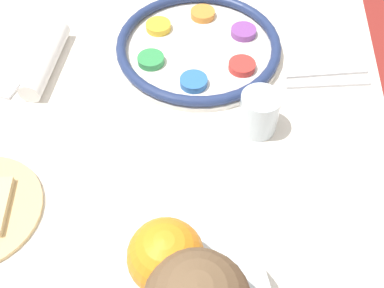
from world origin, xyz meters
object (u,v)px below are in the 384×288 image
(orange_fruit, at_px, (166,256))
(cup_near, at_px, (259,113))
(seder_plate, at_px, (198,46))
(napkin_roll, at_px, (46,59))

(orange_fruit, relative_size, cup_near, 1.12)
(seder_plate, bearing_deg, orange_fruit, 0.82)
(seder_plate, distance_m, cup_near, 0.22)
(orange_fruit, height_order, cup_near, orange_fruit)
(napkin_roll, xyz_separation_m, cup_near, (0.11, 0.41, 0.02))
(seder_plate, relative_size, cup_near, 4.27)
(seder_plate, xyz_separation_m, napkin_roll, (0.07, -0.29, 0.01))
(seder_plate, xyz_separation_m, orange_fruit, (0.50, 0.01, 0.13))
(napkin_roll, height_order, cup_near, cup_near)
(orange_fruit, xyz_separation_m, napkin_roll, (-0.43, -0.30, -0.13))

